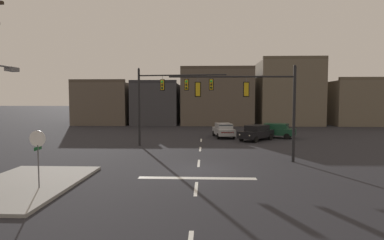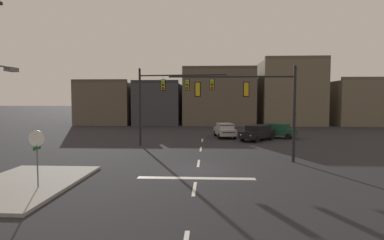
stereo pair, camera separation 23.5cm
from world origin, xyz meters
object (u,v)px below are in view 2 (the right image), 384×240
object	(u,v)px
car_lot_nearside	(258,132)
car_lot_middle	(225,130)
signal_mast_far_side	(167,92)
stop_sign	(37,145)
signal_mast_near_side	(256,98)
car_lot_farside	(277,130)

from	to	relation	value
car_lot_nearside	car_lot_middle	bearing A→B (deg)	141.98
signal_mast_far_side	car_lot_nearside	distance (m)	10.72
stop_sign	car_lot_middle	world-z (taller)	stop_sign
signal_mast_far_side	car_lot_middle	size ratio (longest dim) A/B	1.74
signal_mast_near_side	car_lot_nearside	size ratio (longest dim) A/B	1.90
signal_mast_near_side	car_lot_nearside	world-z (taller)	signal_mast_near_side
car_lot_middle	car_lot_nearside	bearing A→B (deg)	-38.02
signal_mast_far_side	car_lot_middle	world-z (taller)	signal_mast_far_side
car_lot_middle	car_lot_farside	bearing A→B (deg)	-0.57
signal_mast_far_side	car_lot_farside	bearing A→B (deg)	31.36
car_lot_nearside	signal_mast_far_side	bearing A→B (deg)	-153.54
signal_mast_near_side	car_lot_middle	size ratio (longest dim) A/B	1.86
signal_mast_far_side	car_lot_middle	bearing A→B (deg)	51.29
signal_mast_far_side	signal_mast_near_side	bearing A→B (deg)	-44.37
signal_mast_near_side	signal_mast_far_side	size ratio (longest dim) A/B	1.07
signal_mast_far_side	car_lot_middle	distance (m)	9.83
signal_mast_near_side	car_lot_farside	world-z (taller)	signal_mast_near_side
car_lot_farside	signal_mast_near_side	bearing A→B (deg)	-107.61
stop_sign	signal_mast_far_side	bearing A→B (deg)	73.47
car_lot_farside	car_lot_middle	bearing A→B (deg)	179.43
signal_mast_near_side	signal_mast_far_side	distance (m)	9.80
car_lot_nearside	car_lot_middle	xyz separation A→B (m)	(-3.28, 2.56, 0.00)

